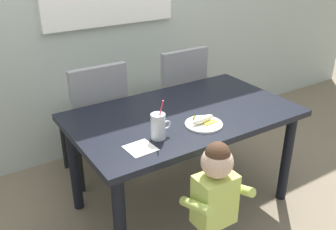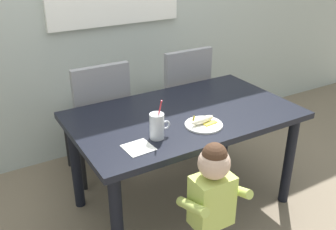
{
  "view_description": "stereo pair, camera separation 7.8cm",
  "coord_description": "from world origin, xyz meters",
  "px_view_note": "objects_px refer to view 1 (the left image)",
  "views": [
    {
      "loc": [
        -1.29,
        -1.83,
        1.77
      ],
      "look_at": [
        -0.17,
        -0.09,
        0.78
      ],
      "focal_mm": 40.6,
      "sensor_mm": 36.0,
      "label": 1
    },
    {
      "loc": [
        -1.22,
        -1.87,
        1.77
      ],
      "look_at": [
        -0.17,
        -0.09,
        0.78
      ],
      "focal_mm": 40.6,
      "sensor_mm": 36.0,
      "label": 2
    }
  ],
  "objects_px": {
    "peeled_banana": "(203,120)",
    "dining_chair_left": "(95,116)",
    "milk_cup": "(158,128)",
    "snack_plate": "(204,124)",
    "toddler_standing": "(215,194)",
    "dining_chair_right": "(176,95)",
    "paper_napkin": "(140,148)",
    "dining_table": "(183,125)"
  },
  "relations": [
    {
      "from": "peeled_banana",
      "to": "dining_chair_left",
      "type": "bearing_deg",
      "value": 114.16
    },
    {
      "from": "milk_cup",
      "to": "snack_plate",
      "type": "distance_m",
      "value": 0.33
    },
    {
      "from": "peeled_banana",
      "to": "toddler_standing",
      "type": "bearing_deg",
      "value": -117.68
    },
    {
      "from": "dining_chair_left",
      "to": "snack_plate",
      "type": "xyz_separation_m",
      "value": [
        0.37,
        -0.84,
        0.19
      ]
    },
    {
      "from": "dining_chair_right",
      "to": "dining_chair_left",
      "type": "bearing_deg",
      "value": 1.22
    },
    {
      "from": "dining_chair_left",
      "to": "paper_napkin",
      "type": "height_order",
      "value": "dining_chair_left"
    },
    {
      "from": "dining_table",
      "to": "snack_plate",
      "type": "bearing_deg",
      "value": -89.15
    },
    {
      "from": "dining_chair_right",
      "to": "toddler_standing",
      "type": "distance_m",
      "value": 1.35
    },
    {
      "from": "peeled_banana",
      "to": "paper_napkin",
      "type": "relative_size",
      "value": 1.16
    },
    {
      "from": "dining_chair_left",
      "to": "toddler_standing",
      "type": "relative_size",
      "value": 1.15
    },
    {
      "from": "snack_plate",
      "to": "paper_napkin",
      "type": "bearing_deg",
      "value": -175.28
    },
    {
      "from": "snack_plate",
      "to": "paper_napkin",
      "type": "height_order",
      "value": "snack_plate"
    },
    {
      "from": "paper_napkin",
      "to": "toddler_standing",
      "type": "bearing_deg",
      "value": -51.57
    },
    {
      "from": "milk_cup",
      "to": "snack_plate",
      "type": "height_order",
      "value": "milk_cup"
    },
    {
      "from": "dining_table",
      "to": "milk_cup",
      "type": "bearing_deg",
      "value": -146.75
    },
    {
      "from": "milk_cup",
      "to": "paper_napkin",
      "type": "distance_m",
      "value": 0.17
    },
    {
      "from": "dining_chair_left",
      "to": "milk_cup",
      "type": "bearing_deg",
      "value": 93.52
    },
    {
      "from": "milk_cup",
      "to": "peeled_banana",
      "type": "distance_m",
      "value": 0.32
    },
    {
      "from": "dining_chair_left",
      "to": "dining_chair_right",
      "type": "relative_size",
      "value": 1.0
    },
    {
      "from": "dining_chair_right",
      "to": "paper_napkin",
      "type": "height_order",
      "value": "dining_chair_right"
    },
    {
      "from": "snack_plate",
      "to": "peeled_banana",
      "type": "height_order",
      "value": "peeled_banana"
    },
    {
      "from": "dining_table",
      "to": "peeled_banana",
      "type": "xyz_separation_m",
      "value": [
        0.0,
        -0.21,
        0.13
      ]
    },
    {
      "from": "dining_table",
      "to": "toddler_standing",
      "type": "distance_m",
      "value": 0.63
    },
    {
      "from": "dining_chair_left",
      "to": "milk_cup",
      "type": "xyz_separation_m",
      "value": [
        0.05,
        -0.83,
        0.25
      ]
    },
    {
      "from": "dining_chair_left",
      "to": "peeled_banana",
      "type": "distance_m",
      "value": 0.93
    },
    {
      "from": "snack_plate",
      "to": "peeled_banana",
      "type": "relative_size",
      "value": 1.32
    },
    {
      "from": "dining_chair_left",
      "to": "snack_plate",
      "type": "height_order",
      "value": "dining_chair_left"
    },
    {
      "from": "dining_chair_left",
      "to": "toddler_standing",
      "type": "bearing_deg",
      "value": 98.02
    },
    {
      "from": "toddler_standing",
      "to": "dining_table",
      "type": "bearing_deg",
      "value": 71.47
    },
    {
      "from": "dining_chair_left",
      "to": "toddler_standing",
      "type": "xyz_separation_m",
      "value": [
        0.17,
        -1.21,
        -0.02
      ]
    },
    {
      "from": "toddler_standing",
      "to": "snack_plate",
      "type": "distance_m",
      "value": 0.47
    },
    {
      "from": "snack_plate",
      "to": "paper_napkin",
      "type": "relative_size",
      "value": 1.53
    },
    {
      "from": "dining_chair_right",
      "to": "snack_plate",
      "type": "xyz_separation_m",
      "value": [
        -0.37,
        -0.85,
        0.19
      ]
    },
    {
      "from": "paper_napkin",
      "to": "dining_table",
      "type": "bearing_deg",
      "value": 29.07
    },
    {
      "from": "dining_chair_right",
      "to": "paper_napkin",
      "type": "distance_m",
      "value": 1.23
    },
    {
      "from": "toddler_standing",
      "to": "milk_cup",
      "type": "xyz_separation_m",
      "value": [
        -0.12,
        0.38,
        0.27
      ]
    },
    {
      "from": "dining_chair_right",
      "to": "milk_cup",
      "type": "bearing_deg",
      "value": 50.81
    },
    {
      "from": "dining_chair_right",
      "to": "toddler_standing",
      "type": "xyz_separation_m",
      "value": [
        -0.57,
        -1.22,
        -0.02
      ]
    },
    {
      "from": "dining_chair_left",
      "to": "peeled_banana",
      "type": "bearing_deg",
      "value": 114.16
    },
    {
      "from": "dining_chair_right",
      "to": "paper_napkin",
      "type": "xyz_separation_m",
      "value": [
        -0.83,
        -0.89,
        0.19
      ]
    },
    {
      "from": "peeled_banana",
      "to": "paper_napkin",
      "type": "xyz_separation_m",
      "value": [
        -0.46,
        -0.05,
        -0.03
      ]
    },
    {
      "from": "snack_plate",
      "to": "paper_napkin",
      "type": "distance_m",
      "value": 0.47
    }
  ]
}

